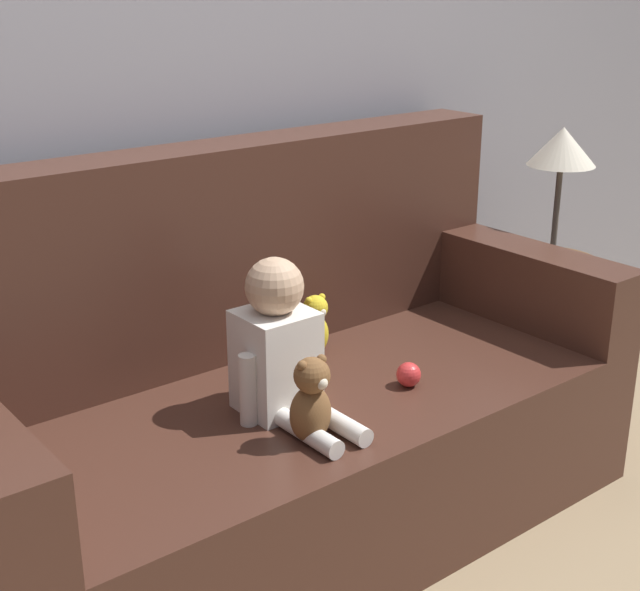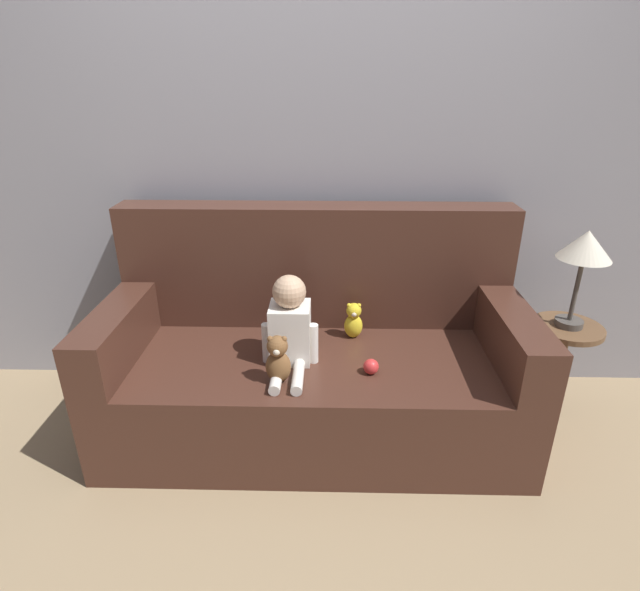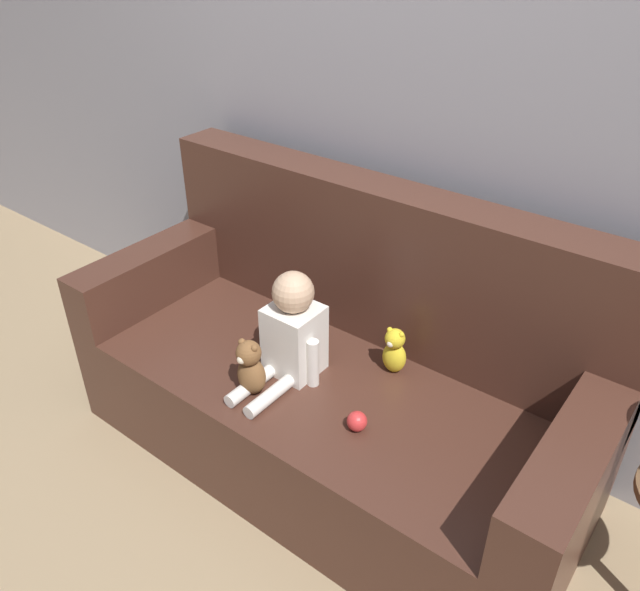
{
  "view_description": "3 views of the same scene",
  "coord_description": "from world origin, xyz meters",
  "views": [
    {
      "loc": [
        -1.24,
        -1.66,
        1.43
      ],
      "look_at": [
        0.0,
        -0.1,
        0.7
      ],
      "focal_mm": 50.0,
      "sensor_mm": 36.0,
      "label": 1
    },
    {
      "loc": [
        0.07,
        -1.94,
        1.55
      ],
      "look_at": [
        0.03,
        -0.04,
        0.71
      ],
      "focal_mm": 28.0,
      "sensor_mm": 36.0,
      "label": 2
    },
    {
      "loc": [
        1.02,
        -1.36,
        1.81
      ],
      "look_at": [
        -0.04,
        0.01,
        0.71
      ],
      "focal_mm": 35.0,
      "sensor_mm": 36.0,
      "label": 3
    }
  ],
  "objects": [
    {
      "name": "couch",
      "position": [
        0.0,
        0.07,
        0.34
      ],
      "size": [
        1.85,
        0.82,
        1.0
      ],
      "color": "#47281E",
      "rests_on": "ground_plane"
    },
    {
      "name": "side_table",
      "position": [
        1.14,
        0.07,
        0.73
      ],
      "size": [
        0.31,
        0.31,
        0.97
      ],
      "color": "brown",
      "rests_on": "ground_plane"
    },
    {
      "name": "plush_toy_side",
      "position": [
        0.18,
        0.14,
        0.5
      ],
      "size": [
        0.09,
        0.08,
        0.18
      ],
      "color": "yellow",
      "rests_on": "couch"
    },
    {
      "name": "toy_ball",
      "position": [
        0.24,
        -0.17,
        0.45
      ],
      "size": [
        0.06,
        0.06,
        0.06
      ],
      "color": "red",
      "rests_on": "couch"
    },
    {
      "name": "ground_plane",
      "position": [
        0.0,
        0.0,
        0.0
      ],
      "size": [
        12.0,
        12.0,
        0.0
      ],
      "primitive_type": "plane",
      "color": "#9E8460"
    },
    {
      "name": "teddy_bear_brown",
      "position": [
        -0.13,
        -0.24,
        0.52
      ],
      "size": [
        0.1,
        0.1,
        0.21
      ],
      "color": "brown",
      "rests_on": "couch"
    },
    {
      "name": "person_baby",
      "position": [
        -0.1,
        -0.07,
        0.58
      ],
      "size": [
        0.24,
        0.37,
        0.39
      ],
      "color": "white",
      "rests_on": "couch"
    },
    {
      "name": "wall_back",
      "position": [
        0.0,
        0.5,
        1.3
      ],
      "size": [
        8.0,
        0.05,
        2.6
      ],
      "color": "#93939E",
      "rests_on": "ground_plane"
    }
  ]
}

